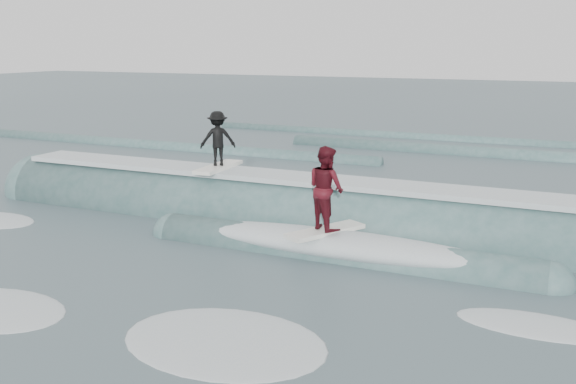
% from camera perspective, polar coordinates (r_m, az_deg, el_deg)
% --- Properties ---
extents(ground, '(160.00, 160.00, 0.00)m').
position_cam_1_polar(ground, '(13.35, -6.74, -7.98)').
color(ground, '#3B4D56').
rests_on(ground, ground).
extents(breaking_wave, '(20.91, 4.03, 2.50)m').
position_cam_1_polar(breaking_wave, '(17.09, 1.68, -3.03)').
color(breaking_wave, '#396160').
rests_on(breaking_wave, ground).
extents(surfer_black, '(1.14, 2.02, 1.63)m').
position_cam_1_polar(surfer_black, '(18.12, -6.26, 4.46)').
color(surfer_black, white).
rests_on(surfer_black, ground).
extents(surfer_red, '(1.45, 2.02, 2.02)m').
position_cam_1_polar(surfer_red, '(14.53, 3.39, 0.06)').
color(surfer_red, white).
rests_on(surfer_red, ground).
extents(whitewater, '(16.47, 6.87, 0.10)m').
position_cam_1_polar(whitewater, '(11.73, -9.11, -11.11)').
color(whitewater, silver).
rests_on(whitewater, ground).
extents(far_swells, '(38.53, 8.65, 0.80)m').
position_cam_1_polar(far_swells, '(29.90, 7.59, 3.76)').
color(far_swells, '#396160').
rests_on(far_swells, ground).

